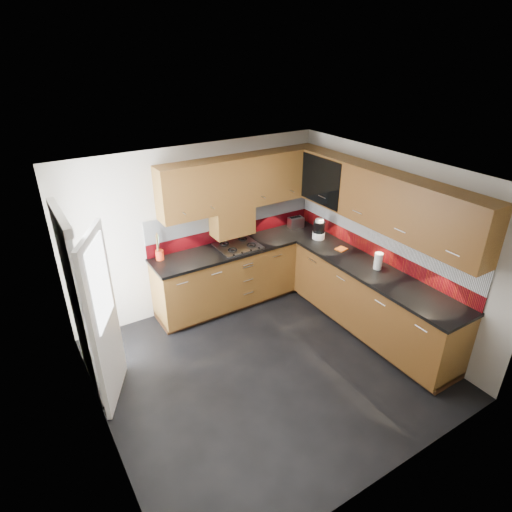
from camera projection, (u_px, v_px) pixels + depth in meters
room at (269, 260)px, 4.59m from camera, size 4.00×3.80×2.64m
base_cabinets at (302, 288)px, 6.11m from camera, size 2.70×3.20×0.95m
countertop at (304, 258)px, 5.88m from camera, size 2.72×3.22×0.04m
backsplash at (308, 230)px, 6.02m from camera, size 2.70×3.20×0.54m
upper_cabinets at (315, 191)px, 5.60m from camera, size 2.50×3.20×0.72m
extractor_hood at (232, 221)px, 6.14m from camera, size 0.60×0.33×0.40m
glass_cabinet at (328, 178)px, 6.03m from camera, size 0.32×0.80×0.66m
back_door at (89, 312)px, 4.53m from camera, size 0.42×1.19×2.04m
gas_hob at (238, 246)px, 6.16m from camera, size 0.60×0.52×0.05m
utensil_pot at (159, 253)px, 5.77m from camera, size 0.11×0.11×0.39m
toaster at (296, 222)px, 6.77m from camera, size 0.25×0.17×0.17m
food_processor at (319, 230)px, 6.35m from camera, size 0.19×0.19×0.31m
paper_towel at (378, 261)px, 5.52m from camera, size 0.13×0.13×0.22m
orange_cloth at (341, 249)px, 6.08m from camera, size 0.17×0.15×0.02m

